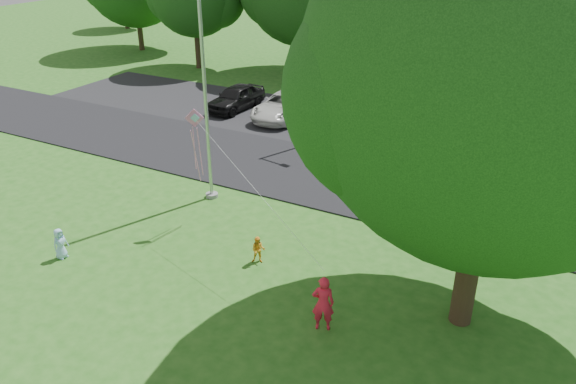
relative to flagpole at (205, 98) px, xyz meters
The scene contains 14 objects.
ground 7.39m from the flagpole, 55.01° to the right, with size 120.00×120.00×0.00m, color #276219.
park_road 6.73m from the flagpole, 48.81° to the left, with size 60.00×6.00×0.06m, color black.
parking_strip 11.82m from the flagpole, 71.57° to the left, with size 42.00×7.00×0.06m, color black.
flagpole is the anchor object (origin of this frame).
street_lamp 7.64m from the flagpole, 80.02° to the left, with size 1.68×0.44×5.99m.
trash_can 10.72m from the flagpole, 45.73° to the left, with size 0.51×0.51×0.81m.
big_tree 11.46m from the flagpole, 16.59° to the right, with size 9.94×9.43×11.85m.
tree_row 19.95m from the flagpole, 75.18° to the left, with size 64.35×11.94×10.88m.
horizon_trees 29.85m from the flagpole, 75.32° to the left, with size 77.46×7.20×7.02m.
parked_cars 11.69m from the flagpole, 68.78° to the left, with size 20.12×5.65×1.49m.
woman 9.72m from the flagpole, 35.18° to the right, with size 0.62×0.40×1.69m, color #F5203B.
child_yellow 6.46m from the flagpole, 37.85° to the right, with size 0.46×0.36×0.95m, color #FFAA28.
child_blue 7.34m from the flagpole, 106.04° to the right, with size 0.53×0.35×1.09m, color #A6D6FF.
kite 2.27m from the flagpole, 62.26° to the right, with size 6.88×3.68×2.85m.
Camera 1 is at (9.01, -11.61, 10.27)m, focal length 35.00 mm.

